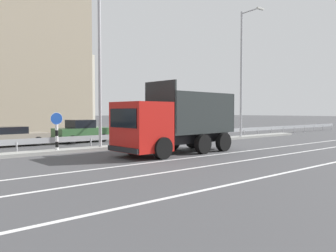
# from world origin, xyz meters

# --- Properties ---
(ground_plane) EXTENTS (320.00, 320.00, 0.00)m
(ground_plane) POSITION_xyz_m (0.00, 0.00, 0.00)
(ground_plane) COLOR #424244
(lane_strip_0) EXTENTS (53.66, 0.16, 0.01)m
(lane_strip_0) POSITION_xyz_m (-2.68, -4.16, 0.00)
(lane_strip_0) COLOR silver
(lane_strip_0) RESTS_ON ground_plane
(lane_strip_1) EXTENTS (53.66, 0.16, 0.01)m
(lane_strip_1) POSITION_xyz_m (-2.68, -6.38, 0.00)
(lane_strip_1) COLOR silver
(lane_strip_1) RESTS_ON ground_plane
(lane_strip_2) EXTENTS (53.66, 0.16, 0.01)m
(lane_strip_2) POSITION_xyz_m (-2.68, -9.21, 0.00)
(lane_strip_2) COLOR silver
(lane_strip_2) RESTS_ON ground_plane
(median_island) EXTENTS (29.51, 1.10, 0.18)m
(median_island) POSITION_xyz_m (0.00, 1.67, 0.09)
(median_island) COLOR gray
(median_island) RESTS_ON ground_plane
(median_guardrail) EXTENTS (53.66, 0.09, 0.78)m
(median_guardrail) POSITION_xyz_m (0.00, 2.75, 0.57)
(median_guardrail) COLOR #9EA0A5
(median_guardrail) RESTS_ON ground_plane
(dump_truck) EXTENTS (7.34, 3.05, 3.79)m
(dump_truck) POSITION_xyz_m (-3.67, -2.43, 1.38)
(dump_truck) COLOR red
(dump_truck) RESTS_ON ground_plane
(median_road_sign) EXTENTS (0.68, 0.16, 2.20)m
(median_road_sign) POSITION_xyz_m (-7.79, 1.67, 1.14)
(median_road_sign) COLOR white
(median_road_sign) RESTS_ON ground_plane
(street_lamp_1) EXTENTS (0.71, 1.98, 8.91)m
(street_lamp_1) POSITION_xyz_m (-5.23, 1.52, 4.91)
(street_lamp_1) COLOR #ADADB2
(street_lamp_1) RESTS_ON ground_plane
(street_lamp_2) EXTENTS (0.71, 2.08, 10.37)m
(street_lamp_2) POSITION_xyz_m (7.48, 1.34, 5.66)
(street_lamp_2) COLOR #ADADB2
(street_lamp_2) RESTS_ON ground_plane
(parked_car_2) EXTENTS (4.41, 2.22, 1.27)m
(parked_car_2) POSITION_xyz_m (-8.77, 7.03, 0.66)
(parked_car_2) COLOR gray
(parked_car_2) RESTS_ON ground_plane
(parked_car_3) EXTENTS (4.02, 2.16, 1.64)m
(parked_car_3) POSITION_xyz_m (-4.06, 6.80, 0.81)
(parked_car_3) COLOR #335B33
(parked_car_3) RESTS_ON ground_plane
(church_tower) EXTENTS (3.60, 3.60, 14.61)m
(church_tower) POSITION_xyz_m (6.81, 31.80, 6.72)
(church_tower) COLOR silver
(church_tower) RESTS_ON ground_plane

